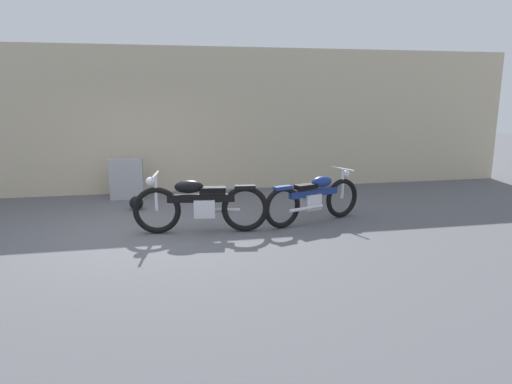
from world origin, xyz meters
TOP-DOWN VIEW (x-y plane):
  - ground_plane at (0.00, 0.00)m, footprint 40.00×40.00m
  - building_wall at (0.00, 3.38)m, footprint 18.00×0.30m
  - stone_marker at (-0.48, 2.61)m, footprint 0.71×0.26m
  - helmet at (-0.24, 1.60)m, footprint 0.27×0.27m
  - motorcycle_blue at (2.89, 0.04)m, footprint 1.95×0.90m
  - motorcycle_black at (0.87, -0.17)m, footprint 2.19×0.61m

SIDE VIEW (x-z plane):
  - ground_plane at x=0.00m, z-range 0.00..0.00m
  - helmet at x=-0.24m, z-range 0.00..0.27m
  - stone_marker at x=-0.48m, z-range 0.00..0.87m
  - motorcycle_blue at x=2.89m, z-range -0.02..0.90m
  - motorcycle_black at x=0.87m, z-range -0.02..0.97m
  - building_wall at x=0.00m, z-range 0.00..3.28m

